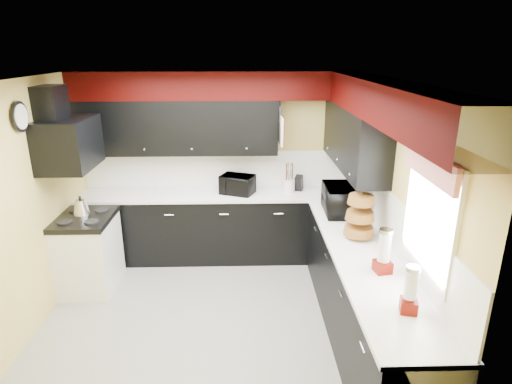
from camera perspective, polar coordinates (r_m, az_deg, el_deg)
ground at (r=4.80m, az=-5.95°, el=-16.73°), size 3.60×3.60×0.00m
wall_back at (r=5.91m, az=-5.13°, el=3.68°), size 3.60×0.06×2.50m
wall_right at (r=4.42m, az=17.41°, el=-2.35°), size 0.06×3.60×2.50m
wall_left at (r=4.71m, az=-28.91°, el=-2.61°), size 0.06×3.60×2.50m
ceiling at (r=3.92m, az=-7.20°, el=14.55°), size 3.60×3.60×0.06m
cab_back at (r=5.89m, az=-5.07°, el=-4.62°), size 3.60×0.60×0.90m
cab_right at (r=4.43m, az=13.86°, el=-13.55°), size 0.60×3.00×0.90m
counter_back at (r=5.72m, az=-5.21°, el=-0.29°), size 3.62×0.64×0.04m
counter_right at (r=4.20m, az=14.35°, el=-8.11°), size 0.64×3.02×0.04m
splash_back at (r=5.92m, az=-5.12°, el=3.10°), size 3.60×0.02×0.50m
splash_right at (r=4.44m, az=17.22°, el=-3.07°), size 0.02×3.60×0.50m
upper_back at (r=5.67m, az=-10.50°, el=8.51°), size 2.60×0.35×0.70m
upper_right at (r=5.06m, az=12.93°, el=7.12°), size 0.35×1.80×0.70m
soffit_back at (r=5.55m, az=-5.57°, el=13.98°), size 3.60×0.36×0.35m
soffit_right at (r=3.95m, az=17.25°, el=11.35°), size 0.36×3.24×0.35m
stove at (r=5.53m, az=-21.38°, el=-7.77°), size 0.60×0.75×0.86m
cooktop at (r=5.35m, az=-21.95°, el=-3.34°), size 0.62×0.77×0.06m
hood at (r=5.12m, az=-23.68°, el=5.94°), size 0.50×0.78×0.55m
hood_duct at (r=5.11m, az=-25.67°, el=10.45°), size 0.24×0.40×0.40m
window at (r=3.54m, az=22.19°, el=-3.02°), size 0.03×0.86×0.96m
valance at (r=3.40m, az=22.16°, el=3.25°), size 0.04×0.88×0.20m
pan_top at (r=5.52m, az=3.16°, el=10.62°), size 0.03×0.22×0.40m
pan_mid at (r=5.43m, az=3.22°, el=7.81°), size 0.03×0.28×0.46m
pan_low at (r=5.69m, az=3.00°, el=8.01°), size 0.03×0.24×0.42m
cut_board at (r=5.31m, az=3.45°, el=8.10°), size 0.03×0.26×0.35m
baskets at (r=4.41m, az=13.68°, el=-3.04°), size 0.27×0.27×0.50m
clock at (r=4.71m, az=-28.97°, el=8.78°), size 0.03×0.30×0.30m
deco_plate at (r=3.85m, az=20.08°, el=9.77°), size 0.03×0.24×0.24m
toaster_oven at (r=5.64m, az=-2.52°, el=1.01°), size 0.52×0.49×0.24m
microwave at (r=5.06m, az=11.34°, el=-0.99°), size 0.41×0.59×0.32m
utensil_crock at (r=5.73m, az=4.43°, el=0.85°), size 0.17×0.17×0.16m
knife_block at (r=5.78m, az=5.75°, el=1.17°), size 0.13×0.15×0.20m
kettle at (r=5.40m, az=-22.30°, el=-1.85°), size 0.25×0.25×0.17m
dispenser_a at (r=3.82m, az=16.69°, el=-7.76°), size 0.16×0.16×0.36m
dispenser_b at (r=3.35m, az=19.88°, el=-12.46°), size 0.15×0.15×0.33m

